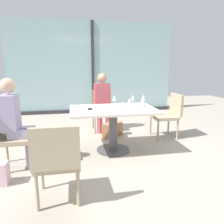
{
  "coord_description": "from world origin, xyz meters",
  "views": [
    {
      "loc": [
        -0.67,
        -3.4,
        1.41
      ],
      "look_at": [
        0.0,
        0.1,
        0.65
      ],
      "focal_mm": 34.56,
      "sensor_mm": 36.0,
      "label": 1
    }
  ],
  "objects_px": {
    "chair_far_right": "(169,113)",
    "handbag_0": "(115,128)",
    "handbag_2": "(110,131)",
    "coffee_cup": "(143,105)",
    "cell_phone_on_table": "(90,109)",
    "chair_side_end": "(8,134)",
    "chair_front_left": "(57,159)",
    "wine_glass_2": "(114,98)",
    "chair_near_window": "(102,108)",
    "wine_glass_0": "(130,101)",
    "person_side_end": "(15,119)",
    "person_near_window": "(103,99)",
    "wine_glass_1": "(133,98)",
    "dining_table_main": "(113,118)",
    "wine_glass_4": "(143,101)",
    "wine_glass_3": "(143,98)",
    "wine_glass_5": "(123,105)"
  },
  "relations": [
    {
      "from": "chair_far_right",
      "to": "handbag_0",
      "type": "height_order",
      "value": "chair_far_right"
    },
    {
      "from": "handbag_2",
      "to": "coffee_cup",
      "type": "bearing_deg",
      "value": -32.55
    },
    {
      "from": "handbag_2",
      "to": "cell_phone_on_table",
      "type": "bearing_deg",
      "value": -102.88
    },
    {
      "from": "coffee_cup",
      "to": "handbag_0",
      "type": "xyz_separation_m",
      "value": [
        -0.31,
        0.81,
        -0.64
      ]
    },
    {
      "from": "chair_side_end",
      "to": "chair_front_left",
      "type": "relative_size",
      "value": 1.0
    },
    {
      "from": "wine_glass_2",
      "to": "handbag_2",
      "type": "xyz_separation_m",
      "value": [
        -0.01,
        0.38,
        -0.72
      ]
    },
    {
      "from": "chair_near_window",
      "to": "wine_glass_0",
      "type": "height_order",
      "value": "wine_glass_0"
    },
    {
      "from": "person_side_end",
      "to": "cell_phone_on_table",
      "type": "bearing_deg",
      "value": 18.89
    },
    {
      "from": "wine_glass_2",
      "to": "person_near_window",
      "type": "bearing_deg",
      "value": 94.59
    },
    {
      "from": "chair_front_left",
      "to": "chair_far_right",
      "type": "bearing_deg",
      "value": 41.18
    },
    {
      "from": "chair_front_left",
      "to": "wine_glass_0",
      "type": "relative_size",
      "value": 4.7
    },
    {
      "from": "chair_far_right",
      "to": "wine_glass_1",
      "type": "bearing_deg",
      "value": -162.98
    },
    {
      "from": "dining_table_main",
      "to": "wine_glass_2",
      "type": "bearing_deg",
      "value": 74.62
    },
    {
      "from": "chair_side_end",
      "to": "cell_phone_on_table",
      "type": "height_order",
      "value": "chair_side_end"
    },
    {
      "from": "chair_side_end",
      "to": "wine_glass_4",
      "type": "bearing_deg",
      "value": 6.64
    },
    {
      "from": "handbag_2",
      "to": "chair_far_right",
      "type": "bearing_deg",
      "value": 15.37
    },
    {
      "from": "chair_far_right",
      "to": "wine_glass_2",
      "type": "xyz_separation_m",
      "value": [
        -1.16,
        -0.24,
        0.37
      ]
    },
    {
      "from": "chair_far_right",
      "to": "wine_glass_3",
      "type": "distance_m",
      "value": 0.81
    },
    {
      "from": "wine_glass_2",
      "to": "wine_glass_5",
      "type": "relative_size",
      "value": 1.0
    },
    {
      "from": "wine_glass_1",
      "to": "coffee_cup",
      "type": "height_order",
      "value": "wine_glass_1"
    },
    {
      "from": "chair_front_left",
      "to": "wine_glass_3",
      "type": "height_order",
      "value": "wine_glass_3"
    },
    {
      "from": "chair_near_window",
      "to": "handbag_0",
      "type": "bearing_deg",
      "value": -66.71
    },
    {
      "from": "handbag_0",
      "to": "handbag_2",
      "type": "distance_m",
      "value": 0.22
    },
    {
      "from": "chair_front_left",
      "to": "person_side_end",
      "type": "bearing_deg",
      "value": 121.98
    },
    {
      "from": "wine_glass_0",
      "to": "wine_glass_3",
      "type": "distance_m",
      "value": 0.44
    },
    {
      "from": "chair_near_window",
      "to": "cell_phone_on_table",
      "type": "xyz_separation_m",
      "value": [
        -0.38,
        -1.28,
        0.24
      ]
    },
    {
      "from": "chair_side_end",
      "to": "wine_glass_5",
      "type": "xyz_separation_m",
      "value": [
        1.61,
        -0.06,
        0.37
      ]
    },
    {
      "from": "chair_near_window",
      "to": "chair_front_left",
      "type": "xyz_separation_m",
      "value": [
        -0.83,
        -2.59,
        0.0
      ]
    },
    {
      "from": "person_side_end",
      "to": "wine_glass_1",
      "type": "bearing_deg",
      "value": 18.14
    },
    {
      "from": "wine_glass_3",
      "to": "wine_glass_4",
      "type": "relative_size",
      "value": 1.0
    },
    {
      "from": "chair_side_end",
      "to": "wine_glass_2",
      "type": "distance_m",
      "value": 1.76
    },
    {
      "from": "coffee_cup",
      "to": "person_near_window",
      "type": "bearing_deg",
      "value": 113.69
    },
    {
      "from": "handbag_2",
      "to": "handbag_0",
      "type": "bearing_deg",
      "value": 73.4
    },
    {
      "from": "chair_far_right",
      "to": "person_side_end",
      "type": "height_order",
      "value": "person_side_end"
    },
    {
      "from": "cell_phone_on_table",
      "to": "handbag_2",
      "type": "height_order",
      "value": "cell_phone_on_table"
    },
    {
      "from": "wine_glass_3",
      "to": "wine_glass_5",
      "type": "relative_size",
      "value": 1.0
    },
    {
      "from": "wine_glass_1",
      "to": "wine_glass_5",
      "type": "xyz_separation_m",
      "value": [
        -0.34,
        -0.66,
        0.0
      ]
    },
    {
      "from": "person_side_end",
      "to": "wine_glass_3",
      "type": "bearing_deg",
      "value": 15.12
    },
    {
      "from": "coffee_cup",
      "to": "wine_glass_0",
      "type": "bearing_deg",
      "value": -157.87
    },
    {
      "from": "wine_glass_4",
      "to": "handbag_2",
      "type": "distance_m",
      "value": 1.12
    },
    {
      "from": "person_side_end",
      "to": "wine_glass_1",
      "type": "xyz_separation_m",
      "value": [
        1.84,
        0.6,
        0.16
      ]
    },
    {
      "from": "handbag_0",
      "to": "handbag_2",
      "type": "relative_size",
      "value": 1.0
    },
    {
      "from": "cell_phone_on_table",
      "to": "person_side_end",
      "type": "bearing_deg",
      "value": -157.52
    },
    {
      "from": "chair_side_end",
      "to": "chair_front_left",
      "type": "xyz_separation_m",
      "value": [
        0.71,
        -0.95,
        0.0
      ]
    },
    {
      "from": "dining_table_main",
      "to": "handbag_2",
      "type": "bearing_deg",
      "value": 84.41
    },
    {
      "from": "wine_glass_5",
      "to": "chair_near_window",
      "type": "bearing_deg",
      "value": 92.28
    },
    {
      "from": "person_near_window",
      "to": "chair_front_left",
      "type": "bearing_deg",
      "value": -108.55
    },
    {
      "from": "dining_table_main",
      "to": "handbag_0",
      "type": "xyz_separation_m",
      "value": [
        0.2,
        0.82,
        -0.42
      ]
    },
    {
      "from": "chair_far_right",
      "to": "person_near_window",
      "type": "distance_m",
      "value": 1.42
    },
    {
      "from": "coffee_cup",
      "to": "cell_phone_on_table",
      "type": "bearing_deg",
      "value": -179.97
    }
  ]
}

